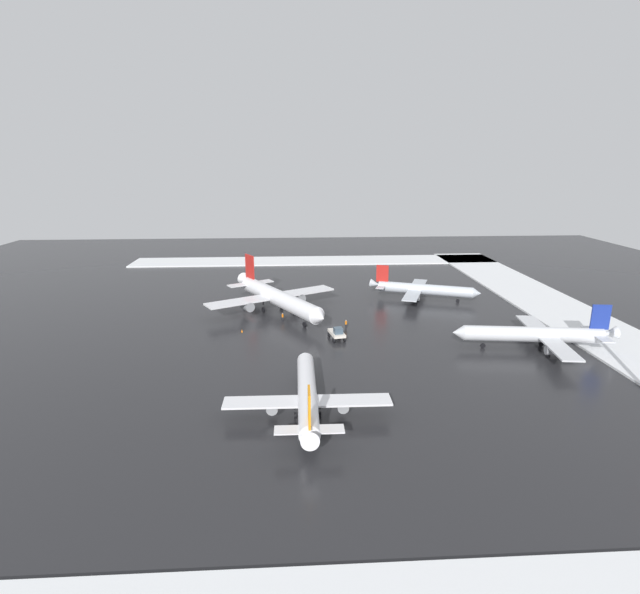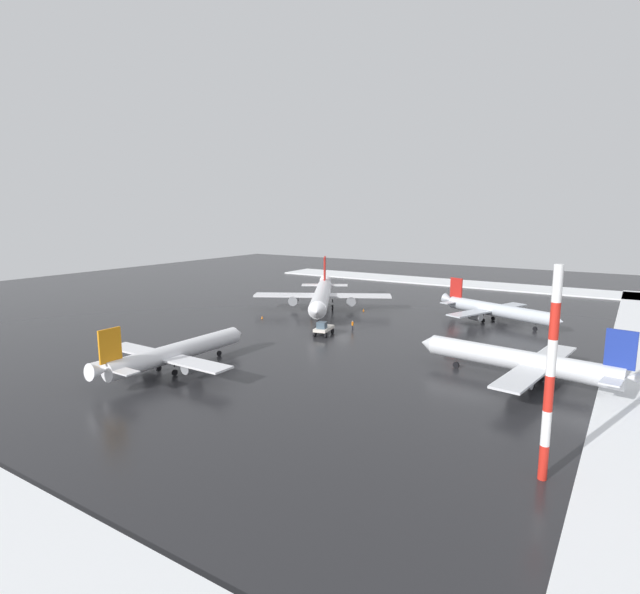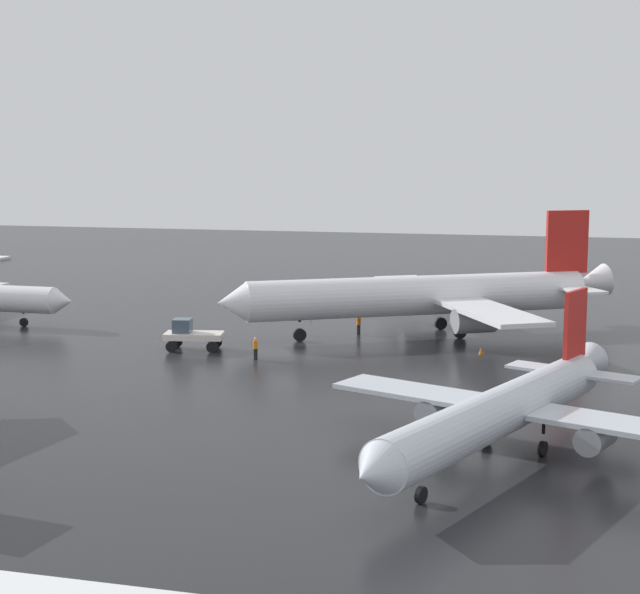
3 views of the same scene
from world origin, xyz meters
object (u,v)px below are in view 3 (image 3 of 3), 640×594
at_px(pushback_tug, 191,334).
at_px(ground_crew_by_nose_gear, 359,323).
at_px(traffic_cone_near_nose, 311,315).
at_px(traffic_cone_mid_line, 476,324).
at_px(traffic_cone_wingtip_side, 481,351).
at_px(airplane_distant_tail, 428,295).
at_px(ground_crew_near_tug, 255,347).
at_px(airplane_parked_portside, 503,410).

distance_m(pushback_tug, ground_crew_by_nose_gear, 15.19).
bearing_deg(traffic_cone_near_nose, traffic_cone_mid_line, -4.39).
bearing_deg(ground_crew_by_nose_gear, traffic_cone_near_nose, -108.65).
xyz_separation_m(traffic_cone_mid_line, traffic_cone_wingtip_side, (1.64, -12.31, 0.00)).
distance_m(pushback_tug, traffic_cone_wingtip_side, 22.89).
xyz_separation_m(airplane_distant_tail, traffic_cone_near_nose, (-12.10, 6.35, -3.21)).
bearing_deg(airplane_distant_tail, pushback_tug, 3.67).
bearing_deg(ground_crew_by_nose_gear, pushback_tug, -17.45).
height_order(airplane_distant_tail, traffic_cone_near_nose, airplane_distant_tail).
xyz_separation_m(ground_crew_near_tug, traffic_cone_mid_line, (14.70, 18.67, -0.70)).
bearing_deg(traffic_cone_wingtip_side, traffic_cone_mid_line, 97.61).
height_order(airplane_parked_portside, traffic_cone_near_nose, airplane_parked_portside).
bearing_deg(traffic_cone_wingtip_side, traffic_cone_near_nose, 142.12).
height_order(ground_crew_near_tug, traffic_cone_wingtip_side, ground_crew_near_tug).
relative_size(airplane_distant_tail, pushback_tug, 6.55).
xyz_separation_m(ground_crew_by_nose_gear, ground_crew_near_tug, (-5.31, -12.27, 0.00)).
relative_size(airplane_distant_tail, ground_crew_by_nose_gear, 18.91).
xyz_separation_m(airplane_parked_portside, pushback_tug, (-26.03, 22.28, -1.24)).
distance_m(airplane_distant_tail, traffic_cone_near_nose, 14.04).
relative_size(ground_crew_near_tug, traffic_cone_wingtip_side, 3.11).
xyz_separation_m(ground_crew_by_nose_gear, traffic_cone_mid_line, (9.40, 6.41, -0.70)).
height_order(ground_crew_by_nose_gear, ground_crew_near_tug, same).
height_order(traffic_cone_near_nose, traffic_cone_wingtip_side, same).
relative_size(ground_crew_by_nose_gear, traffic_cone_near_nose, 3.11).
distance_m(pushback_tug, traffic_cone_mid_line, 26.54).
xyz_separation_m(ground_crew_near_tug, traffic_cone_wingtip_side, (16.35, 6.36, -0.70)).
xyz_separation_m(airplane_parked_portside, ground_crew_near_tug, (-19.87, 19.98, -1.55)).
height_order(pushback_tug, traffic_cone_near_nose, pushback_tug).
bearing_deg(airplane_distant_tail, traffic_cone_wingtip_side, 96.95).
height_order(airplane_parked_portside, traffic_cone_mid_line, airplane_parked_portside).
height_order(airplane_distant_tail, traffic_cone_mid_line, airplane_distant_tail).
distance_m(airplane_distant_tail, ground_crew_by_nose_gear, 6.41).
xyz_separation_m(airplane_parked_portside, traffic_cone_mid_line, (-5.16, 38.65, -2.25)).
bearing_deg(pushback_tug, traffic_cone_wingtip_side, 179.22).
relative_size(ground_crew_by_nose_gear, traffic_cone_wingtip_side, 3.11).
relative_size(airplane_distant_tail, traffic_cone_wingtip_side, 58.80).
xyz_separation_m(pushback_tug, ground_crew_near_tug, (6.16, -2.30, -0.31)).
relative_size(ground_crew_by_nose_gear, ground_crew_near_tug, 1.00).
bearing_deg(traffic_cone_mid_line, ground_crew_near_tug, -128.22).
distance_m(airplane_distant_tail, ground_crew_near_tug, 17.66).
relative_size(airplane_parked_portside, pushback_tug, 4.99).
xyz_separation_m(airplane_parked_portside, traffic_cone_near_nose, (-20.90, 39.86, -2.25)).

